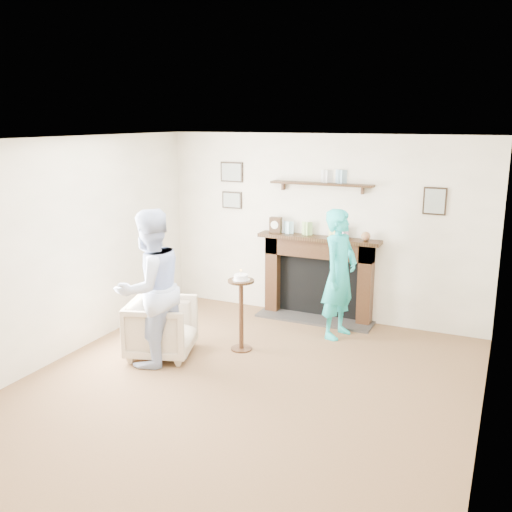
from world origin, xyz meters
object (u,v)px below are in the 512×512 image
at_px(man, 153,362).
at_px(woman, 337,335).
at_px(pedestal_table, 241,301).
at_px(armchair, 163,355).

distance_m(man, woman, 2.35).
distance_m(woman, pedestal_table, 1.43).
distance_m(armchair, pedestal_table, 1.11).
distance_m(armchair, woman, 2.21).
height_order(man, pedestal_table, pedestal_table).
bearing_deg(pedestal_table, armchair, -145.51).
xyz_separation_m(armchair, woman, (1.68, 1.43, 0.00)).
bearing_deg(pedestal_table, woman, 44.64).
height_order(armchair, man, man).
bearing_deg(woman, man, 147.31).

